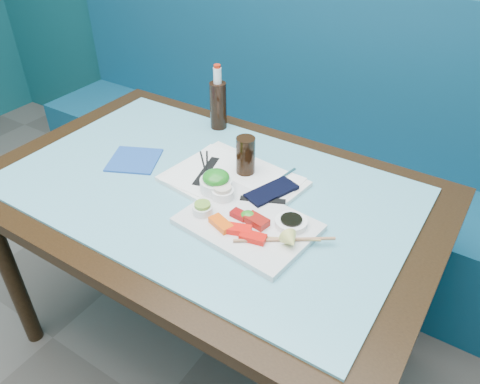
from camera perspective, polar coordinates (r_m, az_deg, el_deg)
The scene contains 34 objects.
booth_bench at distance 2.26m, azimuth 8.90°, elevation 3.03°, with size 3.00×0.56×1.17m.
dining_table at distance 1.49m, azimuth -4.09°, elevation -2.21°, with size 1.40×0.90×0.75m.
glass_top at distance 1.43m, azimuth -4.23°, elevation 0.54°, with size 1.22×0.76×0.01m, color #60ADC1.
sashimi_plate at distance 1.27m, azimuth 0.95°, elevation -3.95°, with size 0.35×0.25×0.02m, color silver.
salmon_left at distance 1.25m, azimuth -2.34°, elevation -3.89°, with size 0.07×0.03×0.02m, color #FE550A.
salmon_mid at distance 1.23m, azimuth -0.28°, elevation -4.58°, with size 0.07×0.03×0.02m, color #F61109.
salmon_right at distance 1.21m, azimuth 1.60°, elevation -5.55°, with size 0.07×0.03×0.02m, color red.
tuna_left at distance 1.28m, azimuth -0.06°, elevation -2.78°, with size 0.05×0.03×0.02m, color maroon.
tuna_right at distance 1.25m, azimuth 2.06°, elevation -3.54°, with size 0.06×0.04×0.02m, color maroon.
seaweed_garnish at distance 1.27m, azimuth 1.01°, elevation -2.90°, with size 0.04×0.04×0.02m, color #2B861E.
ramekin_wasabi at distance 1.29m, azimuth -4.57°, elevation -2.15°, with size 0.06×0.06×0.02m, color white.
wasabi_fill at distance 1.28m, azimuth -4.60°, elevation -1.57°, with size 0.04×0.04×0.01m, color olive.
ramekin_ginger at distance 1.35m, azimuth -2.13°, elevation -0.18°, with size 0.07×0.07×0.03m, color white.
ginger_fill at distance 1.34m, azimuth -2.14°, elevation 0.48°, with size 0.05×0.05×0.01m, color beige.
soy_dish at distance 1.26m, azimuth 6.25°, elevation -3.74°, with size 0.09×0.09×0.02m, color white.
soy_fill at distance 1.25m, azimuth 6.28°, elevation -3.34°, with size 0.06×0.06×0.01m, color black.
lemon_wedge at distance 1.18m, azimuth 6.21°, elevation -5.91°, with size 0.05×0.05×0.04m, color #D8D566.
chopstick_sleeve at distance 1.34m, azimuth 2.79°, elevation -0.95°, with size 0.13×0.02×0.00m, color black.
wooden_chopstick_a at distance 1.21m, azimuth 5.01°, elevation -5.66°, with size 0.01×0.01×0.21m, color #A3814C.
wooden_chopstick_b at distance 1.21m, azimuth 5.43°, elevation -5.79°, with size 0.01×0.01×0.26m, color #A8714F.
serving_tray at distance 1.44m, azimuth -0.84°, elevation 1.30°, with size 0.39×0.29×0.01m, color white.
paper_placemat at distance 1.43m, azimuth -0.84°, elevation 1.58°, with size 0.37×0.26×0.00m, color white.
seaweed_bowl at distance 1.38m, azimuth -2.92°, elevation 0.85°, with size 0.10×0.10×0.04m, color white.
seaweed_salad at distance 1.36m, azimuth -2.95°, elevation 1.80°, with size 0.08×0.08×0.04m, color #1C7B1C.
cola_glass at distance 1.44m, azimuth 0.68°, elevation 4.46°, with size 0.06×0.06×0.12m, color black.
navy_pouch at distance 1.37m, azimuth 3.85°, elevation 0.04°, with size 0.07×0.16×0.01m, color black.
fork at distance 1.45m, azimuth 5.69°, elevation 2.11°, with size 0.01×0.01×0.08m, color silver.
black_chopstick_a at distance 1.47m, azimuth -4.27°, elevation 2.63°, with size 0.01×0.01×0.23m, color black.
black_chopstick_b at distance 1.47m, azimuth -4.02°, elevation 2.54°, with size 0.01×0.01×0.24m, color black.
tray_sleeve at distance 1.47m, azimuth -4.15°, elevation 2.55°, with size 0.03×0.17×0.00m, color black.
cola_bottle_body at distance 1.72m, azimuth -2.67°, elevation 10.48°, with size 0.06×0.06×0.17m, color black.
cola_bottle_neck at distance 1.68m, azimuth -2.78°, elevation 14.01°, with size 0.03×0.03×0.06m, color white.
cola_bottle_cap at distance 1.66m, azimuth -2.81°, elevation 15.07°, with size 0.02×0.02×0.01m, color red.
blue_napkin at distance 1.59m, azimuth -12.77°, elevation 3.83°, with size 0.16×0.16×0.01m, color #1B4799.
Camera 1 is at (0.72, 0.53, 1.58)m, focal length 35.00 mm.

